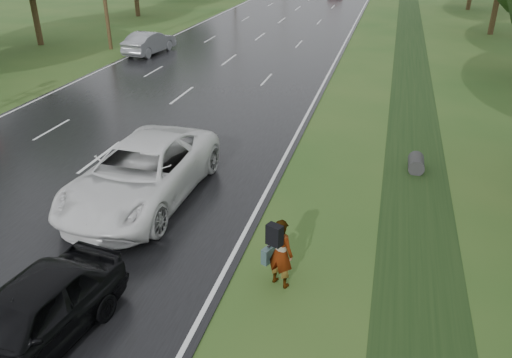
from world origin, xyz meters
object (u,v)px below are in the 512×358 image
object	(u,v)px
pedestrian	(280,252)
dark_sedan	(28,318)
white_pickup	(142,173)
silver_sedan	(149,42)

from	to	relation	value
pedestrian	dark_sedan	xyz separation A→B (m)	(-4.38, -3.37, -0.12)
white_pickup	pedestrian	bearing A→B (deg)	-29.73
pedestrian	white_pickup	distance (m)	5.88
white_pickup	silver_sedan	bearing A→B (deg)	116.18
pedestrian	white_pickup	size ratio (longest dim) A/B	0.27
white_pickup	silver_sedan	distance (m)	20.86
dark_sedan	silver_sedan	size ratio (longest dim) A/B	1.02
dark_sedan	silver_sedan	distance (m)	26.99
silver_sedan	white_pickup	bearing A→B (deg)	122.14
white_pickup	silver_sedan	xyz separation A→B (m)	(-8.91, 18.86, -0.18)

